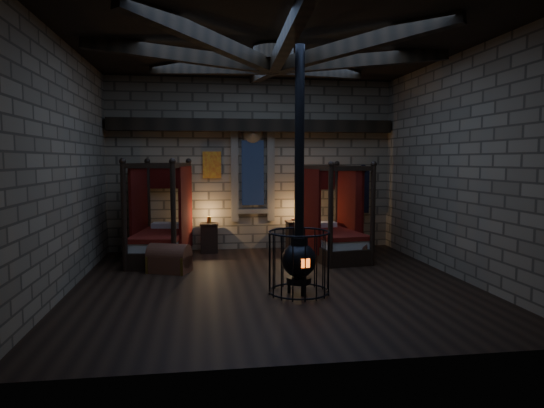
{
  "coord_description": "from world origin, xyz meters",
  "views": [
    {
      "loc": [
        -1.26,
        -8.48,
        2.22
      ],
      "look_at": [
        0.07,
        0.6,
        1.38
      ],
      "focal_mm": 32.0,
      "sensor_mm": 36.0,
      "label": 1
    }
  ],
  "objects": [
    {
      "name": "trunk_left",
      "position": [
        -1.91,
        1.17,
        0.26
      ],
      "size": [
        0.92,
        0.75,
        0.58
      ],
      "rotation": [
        0.0,
        0.0,
        -0.37
      ],
      "color": "brown",
      "rests_on": "ground"
    },
    {
      "name": "nightstand_right",
      "position": [
        1.01,
        3.07,
        0.37
      ],
      "size": [
        0.46,
        0.44,
        0.8
      ],
      "rotation": [
        0.0,
        0.0,
        0.01
      ],
      "color": "black",
      "rests_on": "ground"
    },
    {
      "name": "nightstand_left",
      "position": [
        -1.09,
        3.13,
        0.36
      ],
      "size": [
        0.46,
        0.44,
        0.86
      ],
      "rotation": [
        0.0,
        0.0,
        -0.04
      ],
      "color": "black",
      "rests_on": "ground"
    },
    {
      "name": "room",
      "position": [
        -0.0,
        0.09,
        3.74
      ],
      "size": [
        7.02,
        7.02,
        4.29
      ],
      "color": "black",
      "rests_on": "ground"
    },
    {
      "name": "stove",
      "position": [
        0.32,
        -0.72,
        0.63
      ],
      "size": [
        1.02,
        1.02,
        4.05
      ],
      "rotation": [
        0.0,
        0.0,
        0.19
      ],
      "color": "black",
      "rests_on": "ground"
    },
    {
      "name": "bed_right",
      "position": [
        1.67,
        2.12,
        0.52
      ],
      "size": [
        1.3,
        2.12,
        2.09
      ],
      "rotation": [
        0.0,
        0.0,
        0.13
      ],
      "color": "black",
      "rests_on": "ground"
    },
    {
      "name": "bed_left",
      "position": [
        -2.16,
        2.36,
        0.53
      ],
      "size": [
        1.35,
        2.18,
        2.15
      ],
      "rotation": [
        0.0,
        0.0,
        -0.14
      ],
      "color": "black",
      "rests_on": "ground"
    },
    {
      "name": "trunk_right",
      "position": [
        1.77,
        1.45,
        0.27
      ],
      "size": [
        0.87,
        0.58,
        0.62
      ],
      "rotation": [
        0.0,
        0.0,
        -0.06
      ],
      "color": "brown",
      "rests_on": "ground"
    }
  ]
}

